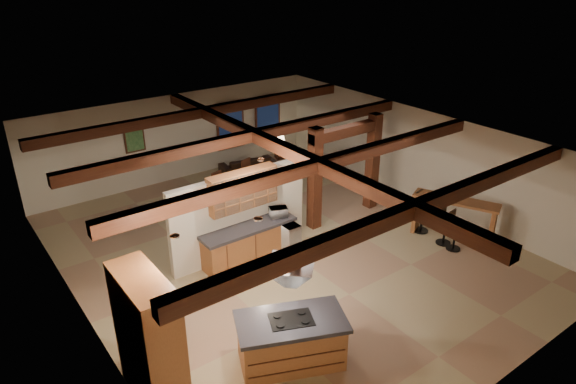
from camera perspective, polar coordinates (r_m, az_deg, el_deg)
name	(u,v)px	position (r m, az deg, el deg)	size (l,w,h in m)	color
ground	(284,249)	(13.45, -0.41, -6.33)	(12.00, 12.00, 0.00)	tan
room_walls	(284,187)	(12.62, -0.44, 0.62)	(12.00, 12.00, 12.00)	beige
ceiling_beams	(284,149)	(12.26, -0.45, 4.80)	(10.00, 12.00, 0.28)	#37150D
timber_posts	(345,160)	(14.47, 6.40, 3.61)	(2.50, 0.30, 2.90)	#37150D
partition_wall	(240,215)	(12.80, -5.37, -2.53)	(3.80, 0.18, 2.20)	beige
pantry_cabinet	(149,339)	(9.07, -15.14, -15.50)	(0.67, 1.60, 2.40)	#985A31
back_counter	(249,243)	(12.80, -4.34, -5.66)	(2.50, 0.66, 0.94)	#985A31
upper_display_cabinet	(243,190)	(12.32, -5.05, 0.25)	(1.80, 0.36, 0.95)	#985A31
range_hood	(291,282)	(9.04, 0.37, -10.01)	(1.10, 1.10, 1.40)	silver
back_windows	(249,121)	(18.81, -4.30, 7.82)	(2.70, 0.07, 1.70)	#37150D
framed_art	(134,139)	(16.96, -16.69, 5.66)	(0.65, 0.05, 0.85)	#37150D
recessed_cans	(235,200)	(9.43, -5.91, -0.92)	(3.16, 2.46, 0.03)	silver
kitchen_island	(291,341)	(9.82, 0.35, -16.18)	(2.25, 1.77, 0.99)	#985A31
dining_table	(244,192)	(15.82, -4.96, 0.00)	(1.98, 1.10, 0.70)	#3D210F
sofa	(248,165)	(18.11, -4.52, 3.05)	(1.92, 0.75, 0.56)	black
microwave	(278,212)	(12.96, -1.07, -2.23)	(0.45, 0.30, 0.25)	#BCBCC1
bar_counter	(454,212)	(14.27, 18.01, -2.16)	(1.42, 2.23, 1.15)	#985A31
side_table	(281,152)	(19.39, -0.79, 4.51)	(0.40, 0.40, 0.49)	#37150D
table_lamp	(281,139)	(19.22, -0.80, 5.93)	(0.31, 0.31, 0.37)	black
bar_stool_a	(454,230)	(13.87, 17.99, -4.06)	(0.37, 0.38, 1.06)	black
bar_stool_b	(444,224)	(14.05, 16.98, -3.40)	(0.39, 0.39, 1.12)	black
bar_stool_c	(421,211)	(14.48, 14.60, -2.10)	(0.42, 0.43, 1.18)	black
dining_chairs	(243,185)	(15.73, -4.99, 0.74)	(2.12, 2.12, 1.13)	#37150D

